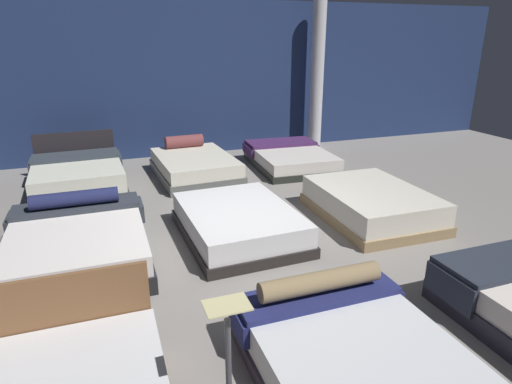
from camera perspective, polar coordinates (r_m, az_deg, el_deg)
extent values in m
cube|color=gray|center=(5.93, -1.32, -7.07)|extent=(18.00, 18.00, 0.02)
cube|color=navy|center=(10.40, -10.88, 14.25)|extent=(18.00, 0.06, 3.50)
cube|color=brown|center=(3.99, -24.79, -15.80)|extent=(1.50, 0.05, 0.92)
cube|color=#332A39|center=(3.86, 13.44, -23.02)|extent=(1.56, 1.98, 0.13)
cube|color=silver|center=(3.73, 13.69, -20.79)|extent=(1.50, 1.92, 0.26)
cube|color=navy|center=(4.14, 8.18, -13.17)|extent=(1.53, 0.44, 0.06)
cube|color=navy|center=(3.96, -2.31, -16.99)|extent=(0.06, 0.44, 0.21)
cube|color=navy|center=(4.58, 16.88, -12.34)|extent=(0.06, 0.44, 0.21)
cylinder|color=#8C7451|center=(4.04, 8.47, -11.55)|extent=(1.17, 0.19, 0.19)
cube|color=#272D39|center=(5.29, 30.61, -7.64)|extent=(1.56, 0.64, 0.05)
cube|color=#272D39|center=(4.82, 24.10, -11.49)|extent=(0.05, 0.64, 0.30)
cube|color=black|center=(5.83, -22.25, -7.84)|extent=(1.65, 2.05, 0.21)
cube|color=white|center=(5.74, -22.54, -5.80)|extent=(1.59, 1.99, 0.24)
cube|color=#2B3039|center=(6.38, -22.53, -1.74)|extent=(1.63, 0.48, 0.07)
cube|color=#2B3039|center=(6.54, -29.59, -3.81)|extent=(0.07, 0.48, 0.24)
cube|color=#2B3039|center=(6.43, -15.00, -2.21)|extent=(0.07, 0.48, 0.24)
cylinder|color=#1B2048|center=(6.24, -22.73, -0.76)|extent=(1.11, 0.20, 0.20)
cube|color=black|center=(6.13, -2.30, -5.29)|extent=(1.55, 2.06, 0.15)
cube|color=silver|center=(6.04, -2.33, -3.44)|extent=(1.49, 2.00, 0.29)
cube|color=#907550|center=(6.99, 14.80, -2.73)|extent=(1.52, 2.06, 0.15)
cube|color=silver|center=(6.90, 14.97, -0.90)|extent=(1.46, 2.00, 0.32)
cube|color=black|center=(8.68, -22.21, 0.76)|extent=(1.69, 1.99, 0.13)
cube|color=silver|center=(8.62, -22.41, 2.23)|extent=(1.62, 1.93, 0.33)
cube|color=black|center=(9.51, -22.63, 4.66)|extent=(1.51, 0.10, 0.90)
cube|color=#2E353F|center=(9.15, -22.64, 4.42)|extent=(1.61, 0.73, 0.06)
cube|color=#2E353F|center=(9.23, -27.47, 2.89)|extent=(0.09, 0.67, 0.24)
cube|color=#2E353F|center=(9.21, -17.55, 4.16)|extent=(0.09, 0.67, 0.24)
cube|color=#585957|center=(8.83, -8.01, 2.57)|extent=(1.56, 2.14, 0.20)
cube|color=beige|center=(8.77, -8.08, 3.95)|extent=(1.50, 2.07, 0.25)
cylinder|color=brown|center=(9.46, -9.44, 6.60)|extent=(0.81, 0.30, 0.26)
cube|color=black|center=(9.50, 4.57, 3.72)|extent=(1.66, 2.22, 0.14)
cube|color=silver|center=(9.45, 4.60, 4.78)|extent=(1.59, 2.16, 0.23)
cube|color=#412251|center=(10.02, 3.25, 6.51)|extent=(1.56, 0.84, 0.07)
cube|color=#412251|center=(9.82, -1.03, 5.50)|extent=(0.11, 0.76, 0.19)
cube|color=#412251|center=(10.33, 7.30, 6.05)|extent=(0.11, 0.76, 0.19)
cube|color=beige|center=(2.72, -3.85, -14.65)|extent=(0.28, 0.20, 0.01)
cylinder|color=silver|center=(11.09, 8.01, 14.71)|extent=(0.33, 0.33, 3.50)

